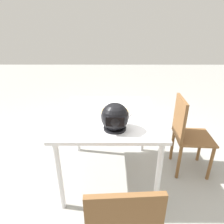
% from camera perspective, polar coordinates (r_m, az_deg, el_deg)
% --- Properties ---
extents(ground_plane, '(14.00, 14.00, 0.00)m').
position_cam_1_polar(ground_plane, '(2.40, -0.70, -17.55)').
color(ground_plane, '#9E9E99').
extents(dining_table, '(1.00, 1.04, 0.76)m').
position_cam_1_polar(dining_table, '(2.01, -0.79, -3.00)').
color(dining_table, white).
rests_on(dining_table, ground).
extents(pizza_plate, '(0.34, 0.34, 0.01)m').
position_cam_1_polar(pizza_plate, '(2.00, 0.79, -0.17)').
color(pizza_plate, white).
rests_on(pizza_plate, dining_table).
extents(pizza, '(0.28, 0.28, 0.05)m').
position_cam_1_polar(pizza, '(1.99, 0.61, 0.35)').
color(pizza, tan).
rests_on(pizza, pizza_plate).
extents(motorcycle_helmet, '(0.24, 0.24, 0.24)m').
position_cam_1_polar(motorcycle_helmet, '(1.65, 0.85, -1.56)').
color(motorcycle_helmet, black).
rests_on(motorcycle_helmet, dining_table).
extents(chair_side, '(0.43, 0.43, 0.90)m').
position_cam_1_polar(chair_side, '(2.33, 21.00, -5.43)').
color(chair_side, brown).
rests_on(chair_side, ground).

